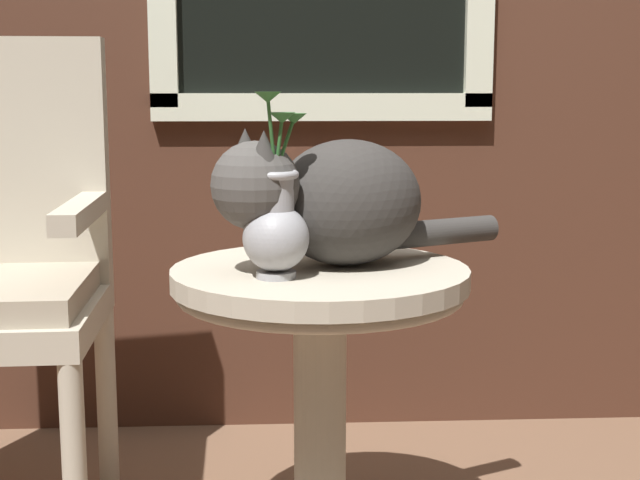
{
  "coord_description": "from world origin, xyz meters",
  "views": [
    {
      "loc": [
        0.01,
        -1.55,
        0.9
      ],
      "look_at": [
        0.1,
        0.05,
        0.64
      ],
      "focal_mm": 51.29,
      "sensor_mm": 36.0,
      "label": 1
    }
  ],
  "objects": [
    {
      "name": "cat",
      "position": [
        0.12,
        0.07,
        0.71
      ],
      "size": [
        0.55,
        0.32,
        0.25
      ],
      "color": "#33302D",
      "rests_on": "wicker_side_table"
    },
    {
      "name": "pewter_vase_with_ivy",
      "position": [
        0.02,
        -0.03,
        0.68
      ],
      "size": [
        0.11,
        0.11,
        0.31
      ],
      "color": "#99999E",
      "rests_on": "wicker_side_table"
    },
    {
      "name": "wicker_side_table",
      "position": [
        0.1,
        0.05,
        0.39
      ],
      "size": [
        0.54,
        0.54,
        0.59
      ],
      "color": "#B2A893",
      "rests_on": "ground_plane"
    }
  ]
}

